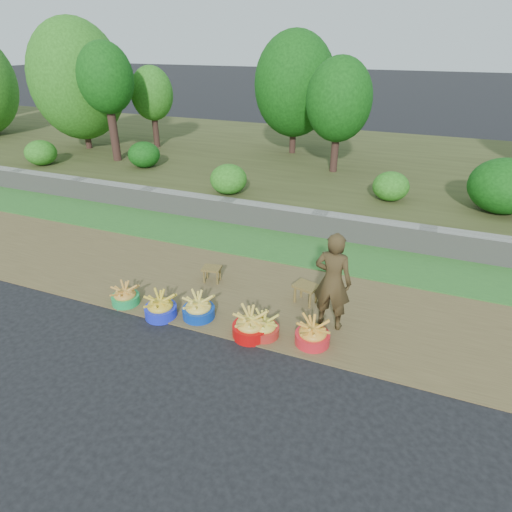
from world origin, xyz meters
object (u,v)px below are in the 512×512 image
at_px(basin_e, 264,327).
at_px(stool_left, 212,270).
at_px(basin_d, 250,326).
at_px(stool_right, 306,289).
at_px(basin_b, 160,307).
at_px(basin_c, 198,308).
at_px(basin_a, 125,296).
at_px(vendor_woman, 333,281).
at_px(basin_f, 313,334).

distance_m(basin_e, stool_left, 1.81).
relative_size(basin_d, stool_right, 1.21).
bearing_deg(stool_right, basin_d, -114.04).
distance_m(basin_d, basin_e, 0.20).
bearing_deg(basin_b, basin_c, 18.51).
xyz_separation_m(basin_a, basin_d, (2.25, -0.02, 0.03)).
distance_m(basin_a, basin_d, 2.25).
relative_size(basin_d, vendor_woman, 0.35).
height_order(basin_e, basin_f, basin_f).
bearing_deg(basin_d, basin_a, 179.60).
bearing_deg(basin_d, basin_b, -177.42).
distance_m(basin_a, basin_c, 1.32).
bearing_deg(basin_c, basin_f, 1.06).
relative_size(basin_a, basin_c, 0.89).
bearing_deg(vendor_woman, basin_a, 16.34).
height_order(basin_a, basin_e, basin_e).
distance_m(basin_f, stool_left, 2.38).
xyz_separation_m(basin_a, basin_f, (3.15, 0.14, 0.02)).
xyz_separation_m(basin_f, stool_right, (-0.39, 0.99, 0.12)).
xyz_separation_m(basin_e, stool_left, (-1.43, 1.11, 0.09)).
bearing_deg(stool_left, basin_d, -43.64).
height_order(basin_c, stool_right, basin_c).
relative_size(basin_a, basin_d, 0.84).
distance_m(basin_c, basin_e, 1.12).
relative_size(basin_e, stool_right, 1.04).
bearing_deg(basin_c, basin_d, -7.56).
relative_size(basin_b, vendor_woman, 0.33).
bearing_deg(basin_d, vendor_woman, 33.77).
height_order(basin_f, stool_right, basin_f).
distance_m(basin_b, basin_c, 0.61).
bearing_deg(basin_a, basin_d, -0.40).
xyz_separation_m(basin_b, vendor_woman, (2.53, 0.75, 0.62)).
bearing_deg(vendor_woman, basin_f, 81.86).
relative_size(basin_c, basin_e, 1.11).
bearing_deg(basin_b, stool_left, 77.90).
height_order(basin_a, basin_f, basin_f).
bearing_deg(basin_a, basin_b, -6.46).
distance_m(basin_a, basin_e, 2.43).
height_order(stool_right, vendor_woman, vendor_woman).
bearing_deg(stool_left, vendor_woman, -12.54).
bearing_deg(vendor_woman, stool_left, -7.72).
distance_m(basin_a, stool_left, 1.55).
distance_m(basin_a, basin_b, 0.74).
bearing_deg(stool_right, basin_f, -68.61).
bearing_deg(vendor_woman, basin_e, 40.89).
xyz_separation_m(basin_d, stool_right, (0.51, 1.15, 0.11)).
distance_m(basin_b, basin_f, 2.42).
distance_m(basin_a, basin_f, 3.15).
bearing_deg(basin_f, basin_c, -178.94).
height_order(basin_e, vendor_woman, vendor_woman).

